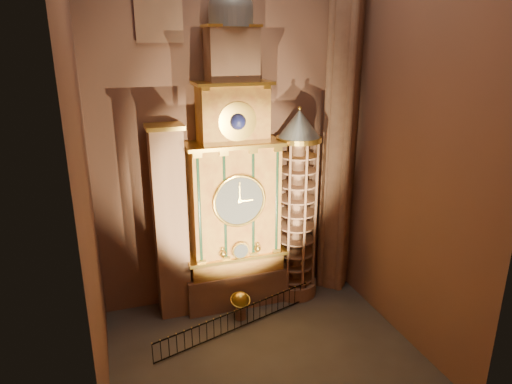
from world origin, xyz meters
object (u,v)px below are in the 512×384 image
object	(u,v)px
celestial_globe	(240,303)
iron_railing	(238,319)
astronomical_clock	(234,188)
portrait_tower	(170,223)
stair_turret	(297,208)

from	to	relation	value
celestial_globe	iron_railing	xyz separation A→B (m)	(-0.42, -0.92, -0.33)
iron_railing	astronomical_clock	bearing A→B (deg)	76.10
portrait_tower	celestial_globe	distance (m)	5.57
portrait_tower	celestial_globe	xyz separation A→B (m)	(3.15, -1.81, -4.22)
celestial_globe	iron_railing	world-z (taller)	celestial_globe
astronomical_clock	iron_railing	bearing A→B (deg)	-103.90
portrait_tower	celestial_globe	size ratio (longest dim) A/B	6.60
astronomical_clock	celestial_globe	xyz separation A→B (m)	(-0.25, -1.80, -5.75)
astronomical_clock	celestial_globe	world-z (taller)	astronomical_clock
astronomical_clock	portrait_tower	distance (m)	3.73
astronomical_clock	portrait_tower	size ratio (longest dim) A/B	1.64
stair_turret	celestial_globe	xyz separation A→B (m)	(-3.75, -1.53, -4.34)
astronomical_clock	stair_turret	size ratio (longest dim) A/B	1.55
stair_turret	celestial_globe	world-z (taller)	stair_turret
astronomical_clock	stair_turret	world-z (taller)	astronomical_clock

